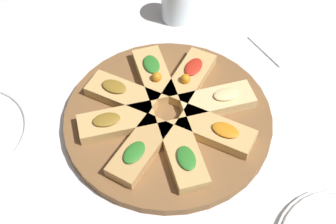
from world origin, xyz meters
The scene contains 12 objects.
ground_plane centered at (0.00, 0.00, 0.00)m, with size 3.00×3.00×0.00m, color white.
serving_board centered at (0.00, 0.00, 0.01)m, with size 0.42×0.42×0.02m, color brown.
focaccia_slice_0 centered at (-0.05, 0.09, 0.03)m, with size 0.12×0.16×0.03m.
focaccia_slice_1 centered at (-0.10, 0.03, 0.03)m, with size 0.16×0.10×0.03m.
focaccia_slice_2 centered at (-0.09, -0.05, 0.03)m, with size 0.16×0.13×0.03m.
focaccia_slice_3 centered at (-0.03, -0.10, 0.03)m, with size 0.10×0.16×0.03m.
focaccia_slice_4 centered at (0.05, -0.09, 0.03)m, with size 0.13×0.16×0.04m.
focaccia_slice_5 centered at (0.10, -0.03, 0.03)m, with size 0.16×0.10×0.04m.
focaccia_slice_6 centered at (0.09, 0.06, 0.03)m, with size 0.16×0.13×0.03m.
focaccia_slice_7 centered at (0.03, 0.10, 0.03)m, with size 0.10×0.16×0.03m.
water_glass centered at (0.26, -0.19, 0.04)m, with size 0.07×0.07×0.09m, color silver.
napkin_stack centered at (0.05, -0.34, 0.00)m, with size 0.11×0.10×0.01m, color white.
Camera 1 is at (-0.49, 0.31, 0.77)m, focal length 50.00 mm.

